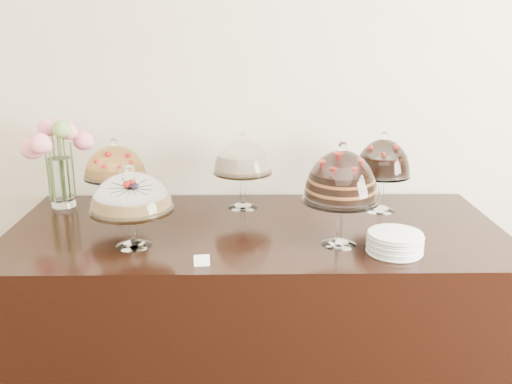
{
  "coord_description": "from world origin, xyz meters",
  "views": [
    {
      "loc": [
        -0.3,
        0.04,
        1.79
      ],
      "look_at": [
        -0.26,
        2.4,
        1.08
      ],
      "focal_mm": 40.0,
      "sensor_mm": 36.0,
      "label": 1
    }
  ],
  "objects_px": {
    "display_counter": "(256,317)",
    "plate_stack": "(395,243)",
    "cake_stand_cheesecake": "(243,160)",
    "cake_stand_choco_layer": "(341,180)",
    "flower_vase": "(57,153)",
    "cake_stand_sugar_sponge": "(131,196)",
    "cake_stand_dark_choco": "(383,161)",
    "cake_stand_fruit_tart": "(115,165)"
  },
  "relations": [
    {
      "from": "cake_stand_dark_choco",
      "to": "flower_vase",
      "type": "bearing_deg",
      "value": 176.79
    },
    {
      "from": "cake_stand_sugar_sponge",
      "to": "cake_stand_fruit_tart",
      "type": "xyz_separation_m",
      "value": [
        -0.16,
        0.43,
        0.02
      ]
    },
    {
      "from": "cake_stand_sugar_sponge",
      "to": "cake_stand_choco_layer",
      "type": "relative_size",
      "value": 0.79
    },
    {
      "from": "cake_stand_cheesecake",
      "to": "plate_stack",
      "type": "xyz_separation_m",
      "value": [
        0.61,
        -0.59,
        -0.2
      ]
    },
    {
      "from": "cake_stand_cheesecake",
      "to": "plate_stack",
      "type": "distance_m",
      "value": 0.87
    },
    {
      "from": "display_counter",
      "to": "cake_stand_choco_layer",
      "type": "distance_m",
      "value": 0.83
    },
    {
      "from": "cake_stand_fruit_tart",
      "to": "plate_stack",
      "type": "distance_m",
      "value": 1.33
    },
    {
      "from": "cake_stand_choco_layer",
      "to": "flower_vase",
      "type": "xyz_separation_m",
      "value": [
        -1.31,
        0.53,
        -0.01
      ]
    },
    {
      "from": "flower_vase",
      "to": "plate_stack",
      "type": "relative_size",
      "value": 2.03
    },
    {
      "from": "display_counter",
      "to": "cake_stand_fruit_tart",
      "type": "distance_m",
      "value": 0.98
    },
    {
      "from": "cake_stand_choco_layer",
      "to": "cake_stand_dark_choco",
      "type": "height_order",
      "value": "cake_stand_choco_layer"
    },
    {
      "from": "cake_stand_sugar_sponge",
      "to": "cake_stand_fruit_tart",
      "type": "bearing_deg",
      "value": 110.34
    },
    {
      "from": "cake_stand_cheesecake",
      "to": "cake_stand_dark_choco",
      "type": "bearing_deg",
      "value": -4.88
    },
    {
      "from": "cake_stand_dark_choco",
      "to": "plate_stack",
      "type": "distance_m",
      "value": 0.57
    },
    {
      "from": "cake_stand_sugar_sponge",
      "to": "cake_stand_dark_choco",
      "type": "relative_size",
      "value": 0.88
    },
    {
      "from": "cake_stand_fruit_tart",
      "to": "plate_stack",
      "type": "relative_size",
      "value": 1.67
    },
    {
      "from": "cake_stand_sugar_sponge",
      "to": "cake_stand_choco_layer",
      "type": "bearing_deg",
      "value": 0.02
    },
    {
      "from": "display_counter",
      "to": "flower_vase",
      "type": "distance_m",
      "value": 1.25
    },
    {
      "from": "cake_stand_cheesecake",
      "to": "plate_stack",
      "type": "relative_size",
      "value": 1.72
    },
    {
      "from": "display_counter",
      "to": "cake_stand_cheesecake",
      "type": "distance_m",
      "value": 0.75
    },
    {
      "from": "cake_stand_dark_choco",
      "to": "flower_vase",
      "type": "distance_m",
      "value": 1.58
    },
    {
      "from": "display_counter",
      "to": "plate_stack",
      "type": "bearing_deg",
      "value": -28.93
    },
    {
      "from": "display_counter",
      "to": "flower_vase",
      "type": "height_order",
      "value": "flower_vase"
    },
    {
      "from": "cake_stand_sugar_sponge",
      "to": "cake_stand_choco_layer",
      "type": "xyz_separation_m",
      "value": [
        0.85,
        0.0,
        0.06
      ]
    },
    {
      "from": "cake_stand_fruit_tart",
      "to": "plate_stack",
      "type": "xyz_separation_m",
      "value": [
        1.21,
        -0.52,
        -0.19
      ]
    },
    {
      "from": "cake_stand_dark_choco",
      "to": "cake_stand_fruit_tart",
      "type": "distance_m",
      "value": 1.28
    },
    {
      "from": "cake_stand_dark_choco",
      "to": "plate_stack",
      "type": "xyz_separation_m",
      "value": [
        -0.06,
        -0.53,
        -0.21
      ]
    },
    {
      "from": "flower_vase",
      "to": "cake_stand_fruit_tart",
      "type": "bearing_deg",
      "value": -18.55
    },
    {
      "from": "cake_stand_dark_choco",
      "to": "cake_stand_fruit_tart",
      "type": "xyz_separation_m",
      "value": [
        -1.28,
        -0.01,
        -0.01
      ]
    },
    {
      "from": "cake_stand_choco_layer",
      "to": "cake_stand_dark_choco",
      "type": "xyz_separation_m",
      "value": [
        0.27,
        0.44,
        -0.03
      ]
    },
    {
      "from": "plate_stack",
      "to": "cake_stand_cheesecake",
      "type": "bearing_deg",
      "value": 135.89
    },
    {
      "from": "cake_stand_fruit_tart",
      "to": "flower_vase",
      "type": "xyz_separation_m",
      "value": [
        -0.3,
        0.1,
        0.03
      ]
    },
    {
      "from": "cake_stand_choco_layer",
      "to": "cake_stand_cheesecake",
      "type": "distance_m",
      "value": 0.64
    },
    {
      "from": "cake_stand_dark_choco",
      "to": "cake_stand_choco_layer",
      "type": "bearing_deg",
      "value": -121.74
    },
    {
      "from": "cake_stand_sugar_sponge",
      "to": "flower_vase",
      "type": "height_order",
      "value": "flower_vase"
    },
    {
      "from": "cake_stand_sugar_sponge",
      "to": "display_counter",
      "type": "bearing_deg",
      "value": 22.66
    },
    {
      "from": "cake_stand_cheesecake",
      "to": "cake_stand_choco_layer",
      "type": "bearing_deg",
      "value": -51.26
    },
    {
      "from": "cake_stand_cheesecake",
      "to": "cake_stand_fruit_tart",
      "type": "bearing_deg",
      "value": -173.36
    },
    {
      "from": "display_counter",
      "to": "cake_stand_sugar_sponge",
      "type": "bearing_deg",
      "value": -157.34
    },
    {
      "from": "cake_stand_dark_choco",
      "to": "display_counter",
      "type": "bearing_deg",
      "value": -159.45
    },
    {
      "from": "cake_stand_sugar_sponge",
      "to": "cake_stand_dark_choco",
      "type": "distance_m",
      "value": 1.2
    },
    {
      "from": "cake_stand_choco_layer",
      "to": "cake_stand_dark_choco",
      "type": "bearing_deg",
      "value": 58.26
    }
  ]
}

